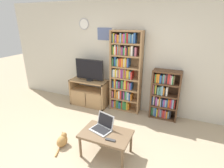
# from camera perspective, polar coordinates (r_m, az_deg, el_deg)

# --- Properties ---
(ground_plane) EXTENTS (18.00, 18.00, 0.00)m
(ground_plane) POSITION_cam_1_polar(r_m,az_deg,el_deg) (3.09, -9.43, -24.36)
(ground_plane) COLOR tan
(wall_back) EXTENTS (6.93, 0.09, 2.60)m
(wall_back) POSITION_cam_1_polar(r_m,az_deg,el_deg) (4.25, 5.18, 8.55)
(wall_back) COLOR beige
(wall_back) RESTS_ON ground_plane
(tv_stand) EXTENTS (0.98, 0.44, 0.69)m
(tv_stand) POSITION_cam_1_polar(r_m,az_deg,el_deg) (4.66, -7.48, -2.82)
(tv_stand) COLOR tan
(tv_stand) RESTS_ON ground_plane
(television) EXTENTS (0.76, 0.18, 0.55)m
(television) POSITION_cam_1_polar(r_m,az_deg,el_deg) (4.44, -7.40, 4.56)
(television) COLOR black
(television) RESTS_ON tv_stand
(bookshelf_tall) EXTENTS (0.74, 0.26, 1.95)m
(bookshelf_tall) POSITION_cam_1_polar(r_m,az_deg,el_deg) (4.19, 4.14, 3.74)
(bookshelf_tall) COLOR #9E754C
(bookshelf_tall) RESTS_ON ground_plane
(bookshelf_short) EXTENTS (0.61, 0.29, 1.14)m
(bookshelf_short) POSITION_cam_1_polar(r_m,az_deg,el_deg) (4.12, 16.61, -3.57)
(bookshelf_short) COLOR brown
(bookshelf_short) RESTS_ON ground_plane
(coffee_table) EXTENTS (0.81, 0.52, 0.43)m
(coffee_table) POSITION_cam_1_polar(r_m,az_deg,el_deg) (2.98, -1.98, -16.49)
(coffee_table) COLOR brown
(coffee_table) RESTS_ON ground_plane
(laptop) EXTENTS (0.40, 0.36, 0.26)m
(laptop) POSITION_cam_1_polar(r_m,az_deg,el_deg) (3.00, -3.05, -13.52)
(laptop) COLOR #B7BABC
(laptop) RESTS_ON coffee_table
(remote_near_laptop) EXTENTS (0.16, 0.05, 0.02)m
(remote_near_laptop) POSITION_cam_1_polar(r_m,az_deg,el_deg) (2.79, -0.56, -17.80)
(remote_near_laptop) COLOR #38383A
(remote_near_laptop) RESTS_ON coffee_table
(cat) EXTENTS (0.17, 0.40, 0.25)m
(cat) POSITION_cam_1_polar(r_m,az_deg,el_deg) (3.43, -15.86, -17.29)
(cat) COLOR #B78447
(cat) RESTS_ON ground_plane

